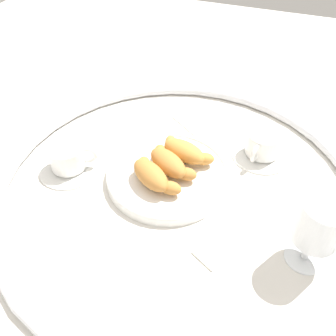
# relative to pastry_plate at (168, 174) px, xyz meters

# --- Properties ---
(ground_plane) EXTENTS (2.20, 2.20, 0.00)m
(ground_plane) POSITION_rel_pastry_plate_xyz_m (0.03, -0.02, -0.01)
(ground_plane) COLOR silver
(table_chrome_rim) EXTENTS (0.75, 0.75, 0.02)m
(table_chrome_rim) POSITION_rel_pastry_plate_xyz_m (0.03, -0.02, -0.00)
(table_chrome_rim) COLOR silver
(table_chrome_rim) RESTS_ON ground_plane
(pastry_plate) EXTENTS (0.26, 0.26, 0.02)m
(pastry_plate) POSITION_rel_pastry_plate_xyz_m (0.00, 0.00, 0.00)
(pastry_plate) COLOR white
(pastry_plate) RESTS_ON ground_plane
(croissant_large) EXTENTS (0.12, 0.11, 0.04)m
(croissant_large) POSITION_rel_pastry_plate_xyz_m (-0.02, -0.04, 0.03)
(croissant_large) COLOR #BC7A38
(croissant_large) RESTS_ON pastry_plate
(croissant_small) EXTENTS (0.12, 0.10, 0.04)m
(croissant_small) POSITION_rel_pastry_plate_xyz_m (0.00, 0.00, 0.03)
(croissant_small) COLOR #BC7A38
(croissant_small) RESTS_ON pastry_plate
(croissant_extra) EXTENTS (0.13, 0.09, 0.04)m
(croissant_extra) POSITION_rel_pastry_plate_xyz_m (0.02, 0.05, 0.03)
(croissant_extra) COLOR #CC893D
(croissant_extra) RESTS_ON pastry_plate
(coffee_cup_near) EXTENTS (0.14, 0.14, 0.06)m
(coffee_cup_near) POSITION_rel_pastry_plate_xyz_m (0.17, 0.15, 0.01)
(coffee_cup_near) COLOR white
(coffee_cup_near) RESTS_ON ground_plane
(coffee_cup_far) EXTENTS (0.14, 0.14, 0.06)m
(coffee_cup_far) POSITION_rel_pastry_plate_xyz_m (-0.21, -0.05, 0.01)
(coffee_cup_far) COLOR white
(coffee_cup_far) RESTS_ON ground_plane
(juice_glass_left) EXTENTS (0.08, 0.08, 0.14)m
(juice_glass_left) POSITION_rel_pastry_plate_xyz_m (0.29, -0.10, 0.08)
(juice_glass_left) COLOR white
(juice_glass_left) RESTS_ON ground_plane
(sugar_packet) EXTENTS (0.06, 0.05, 0.01)m
(sugar_packet) POSITION_rel_pastry_plate_xyz_m (0.14, -0.16, -0.01)
(sugar_packet) COLOR white
(sugar_packet) RESTS_ON ground_plane
(folded_napkin) EXTENTS (0.15, 0.15, 0.01)m
(folded_napkin) POSITION_rel_pastry_plate_xyz_m (0.00, 0.23, -0.01)
(folded_napkin) COLOR silver
(folded_napkin) RESTS_ON ground_plane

